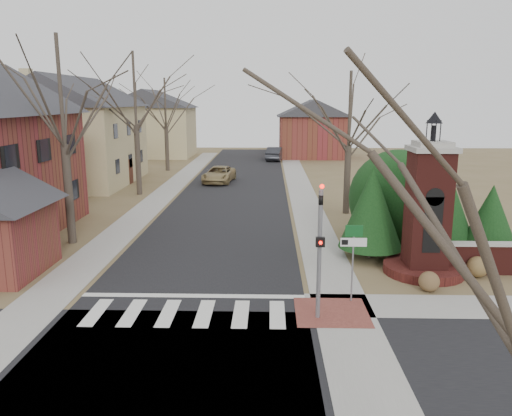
{
  "coord_description": "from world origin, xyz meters",
  "views": [
    {
      "loc": [
        2.71,
        -14.47,
        6.88
      ],
      "look_at": [
        2.16,
        6.0,
        2.46
      ],
      "focal_mm": 35.0,
      "sensor_mm": 36.0,
      "label": 1
    }
  ],
  "objects_px": {
    "traffic_signal_pole": "(320,241)",
    "brick_gate_monument": "(427,221)",
    "sign_post": "(353,248)",
    "pickup_truck": "(219,174)",
    "distant_car": "(275,154)"
  },
  "relations": [
    {
      "from": "sign_post",
      "to": "pickup_truck",
      "type": "height_order",
      "value": "sign_post"
    },
    {
      "from": "sign_post",
      "to": "pickup_truck",
      "type": "bearing_deg",
      "value": 105.61
    },
    {
      "from": "sign_post",
      "to": "distant_car",
      "type": "distance_m",
      "value": 42.16
    },
    {
      "from": "brick_gate_monument",
      "to": "distant_car",
      "type": "xyz_separation_m",
      "value": [
        -5.6,
        39.08,
        -1.38
      ]
    },
    {
      "from": "brick_gate_monument",
      "to": "pickup_truck",
      "type": "xyz_separation_m",
      "value": [
        -10.6,
        22.74,
        -1.48
      ]
    },
    {
      "from": "traffic_signal_pole",
      "to": "brick_gate_monument",
      "type": "distance_m",
      "value": 6.47
    },
    {
      "from": "brick_gate_monument",
      "to": "distant_car",
      "type": "distance_m",
      "value": 39.51
    },
    {
      "from": "pickup_truck",
      "to": "brick_gate_monument",
      "type": "bearing_deg",
      "value": -58.91
    },
    {
      "from": "brick_gate_monument",
      "to": "pickup_truck",
      "type": "height_order",
      "value": "brick_gate_monument"
    },
    {
      "from": "distant_car",
      "to": "traffic_signal_pole",
      "type": "bearing_deg",
      "value": 100.46
    },
    {
      "from": "traffic_signal_pole",
      "to": "distant_car",
      "type": "height_order",
      "value": "traffic_signal_pole"
    },
    {
      "from": "traffic_signal_pole",
      "to": "pickup_truck",
      "type": "distance_m",
      "value": 27.86
    },
    {
      "from": "sign_post",
      "to": "brick_gate_monument",
      "type": "xyz_separation_m",
      "value": [
        3.41,
        3.01,
        0.22
      ]
    },
    {
      "from": "traffic_signal_pole",
      "to": "pickup_truck",
      "type": "xyz_separation_m",
      "value": [
        -5.9,
        27.16,
        -1.9
      ]
    },
    {
      "from": "sign_post",
      "to": "distant_car",
      "type": "relative_size",
      "value": 0.58
    }
  ]
}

